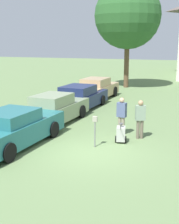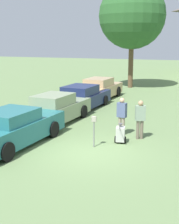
% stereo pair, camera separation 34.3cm
% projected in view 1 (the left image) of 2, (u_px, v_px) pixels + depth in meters
% --- Properties ---
extents(ground_plane, '(120.00, 120.00, 0.00)m').
position_uv_depth(ground_plane, '(90.00, 152.00, 12.03)').
color(ground_plane, '#607A4C').
extents(parked_car_teal, '(2.33, 5.25, 1.50)m').
position_uv_depth(parked_car_teal, '(13.00, 129.00, 12.65)').
color(parked_car_teal, '#23666B').
rests_on(parked_car_teal, ground_plane).
extents(parked_car_sage, '(2.18, 5.20, 1.52)m').
position_uv_depth(parked_car_sage, '(54.00, 110.00, 16.15)').
color(parked_car_sage, gray).
rests_on(parked_car_sage, ground_plane).
extents(parked_car_navy, '(2.35, 5.28, 1.48)m').
position_uv_depth(parked_car_navy, '(79.00, 98.00, 19.56)').
color(parked_car_navy, '#19234C').
rests_on(parked_car_navy, ground_plane).
extents(parked_car_tan, '(2.23, 5.16, 1.55)m').
position_uv_depth(parked_car_tan, '(96.00, 89.00, 22.81)').
color(parked_car_tan, tan).
rests_on(parked_car_tan, ground_plane).
extents(parking_meter, '(0.18, 0.09, 1.28)m').
position_uv_depth(parking_meter, '(95.00, 126.00, 12.44)').
color(parking_meter, slate).
rests_on(parking_meter, ground_plane).
extents(person_worker, '(0.45, 0.30, 1.72)m').
position_uv_depth(person_worker, '(122.00, 114.00, 14.08)').
color(person_worker, gray).
rests_on(person_worker, ground_plane).
extents(person_supervisor, '(0.47, 0.37, 1.71)m').
position_uv_depth(person_supervisor, '(140.00, 117.00, 13.52)').
color(person_supervisor, '#665B4C').
rests_on(person_supervisor, ground_plane).
extents(equipment_cart, '(0.52, 1.00, 1.00)m').
position_uv_depth(equipment_cart, '(121.00, 134.00, 13.10)').
color(equipment_cart, '#B2B2AD').
rests_on(equipment_cart, ground_plane).
extents(shade_tree, '(5.85, 5.85, 9.27)m').
position_uv_depth(shade_tree, '(128.00, 16.00, 27.27)').
color(shade_tree, brown).
rests_on(shade_tree, ground_plane).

